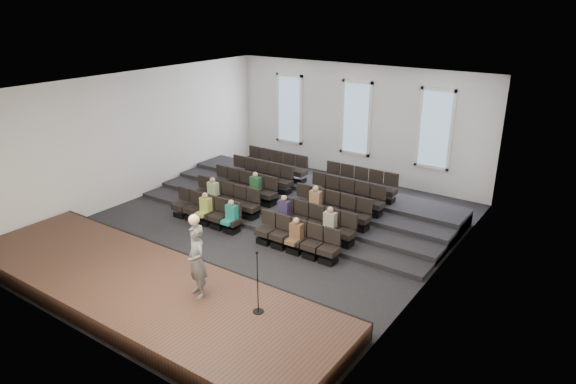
% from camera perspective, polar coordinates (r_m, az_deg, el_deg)
% --- Properties ---
extents(ground, '(14.00, 14.00, 0.00)m').
position_cam_1_polar(ground, '(17.82, -3.24, -4.36)').
color(ground, black).
rests_on(ground, ground).
extents(ceiling, '(12.00, 14.00, 0.02)m').
position_cam_1_polar(ceiling, '(16.34, -3.60, 11.77)').
color(ceiling, white).
rests_on(ceiling, ground).
extents(wall_back, '(12.00, 0.04, 5.00)m').
position_cam_1_polar(wall_back, '(22.66, 7.64, 7.67)').
color(wall_back, white).
rests_on(wall_back, ground).
extents(wall_front, '(12.00, 0.04, 5.00)m').
position_cam_1_polar(wall_front, '(12.53, -23.57, -4.83)').
color(wall_front, white).
rests_on(wall_front, ground).
extents(wall_left, '(0.04, 14.00, 5.00)m').
position_cam_1_polar(wall_left, '(21.03, -16.55, 5.98)').
color(wall_left, white).
rests_on(wall_left, ground).
extents(wall_right, '(0.04, 14.00, 5.00)m').
position_cam_1_polar(wall_right, '(14.21, 16.13, -0.90)').
color(wall_right, white).
rests_on(wall_right, ground).
extents(stage, '(11.80, 3.60, 0.50)m').
position_cam_1_polar(stage, '(14.50, -15.88, -10.34)').
color(stage, '#43291C').
rests_on(stage, ground).
extents(stage_lip, '(11.80, 0.06, 0.52)m').
position_cam_1_polar(stage_lip, '(15.50, -10.87, -7.74)').
color(stage_lip, black).
rests_on(stage_lip, ground).
extents(risers, '(11.80, 4.80, 0.60)m').
position_cam_1_polar(risers, '(20.12, 2.27, -0.72)').
color(risers, black).
rests_on(risers, ground).
extents(seating_rows, '(6.80, 4.70, 1.67)m').
position_cam_1_polar(seating_rows, '(18.68, -0.40, -0.83)').
color(seating_rows, black).
rests_on(seating_rows, ground).
extents(windows, '(8.44, 0.10, 3.24)m').
position_cam_1_polar(windows, '(22.56, 7.58, 8.13)').
color(windows, white).
rests_on(windows, wall_back).
extents(audience, '(5.45, 2.64, 1.10)m').
position_cam_1_polar(audience, '(17.72, -2.66, -1.63)').
color(audience, '#ABBD4B').
rests_on(audience, seating_rows).
extents(speaker, '(0.82, 0.69, 1.91)m').
position_cam_1_polar(speaker, '(12.98, -10.09, -7.59)').
color(speaker, '#5E5B59').
rests_on(speaker, stage).
extents(mic_stand, '(0.27, 0.27, 1.62)m').
position_cam_1_polar(mic_stand, '(12.38, -3.37, -11.29)').
color(mic_stand, black).
rests_on(mic_stand, stage).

